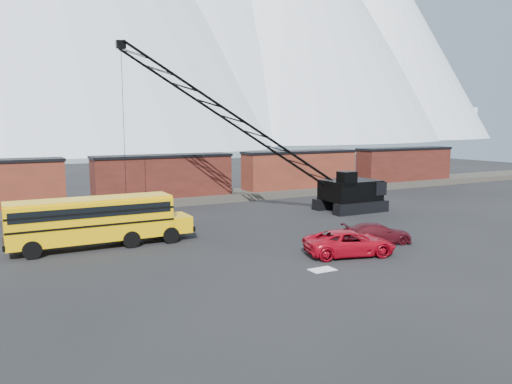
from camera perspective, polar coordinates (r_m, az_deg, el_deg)
ground at (r=30.46m, az=2.38°, el=-7.11°), size 160.00×160.00×0.00m
gravel_berm at (r=50.22m, az=-10.48°, el=-0.94°), size 120.00×5.00×0.70m
boxcar_mid at (r=49.92m, az=-10.55°, el=1.80°), size 13.70×3.10×4.17m
boxcar_east_near at (r=56.81m, az=5.03°, el=2.61°), size 13.70×3.10×4.17m
boxcar_east_far at (r=66.90m, az=16.59°, el=3.09°), size 13.70×3.10×4.17m
snow_patch at (r=27.50m, az=7.58°, el=-8.79°), size 1.40×0.90×0.02m
school_bus at (r=33.29m, az=-17.71°, el=-3.03°), size 11.65×2.65×3.19m
red_pickup at (r=30.55m, az=10.68°, el=-5.72°), size 5.96×3.88×1.53m
maroon_suv at (r=34.00m, az=13.68°, el=-4.61°), size 4.92×3.24×1.32m
crawler_crane at (r=41.94m, az=-2.04°, el=7.94°), size 22.55×6.76×14.40m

